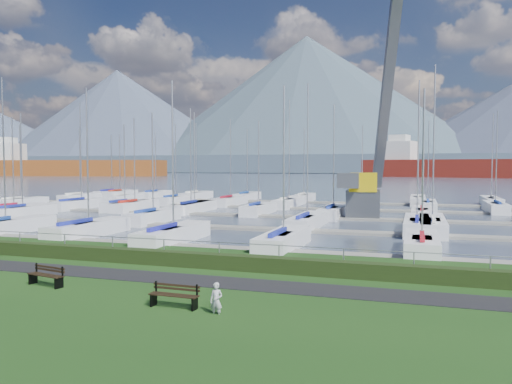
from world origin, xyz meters
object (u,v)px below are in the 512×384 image
at_px(bench_left, 47,276).
at_px(person, 216,296).
at_px(bench_right, 174,296).
at_px(crane, 370,161).

bearing_deg(bench_left, person, 1.31).
xyz_separation_m(bench_right, crane, (3.43, 35.37, 4.91)).
relative_size(bench_right, person, 1.50).
bearing_deg(person, crane, 91.31).
bearing_deg(crane, bench_right, -99.70).
distance_m(bench_left, person, 8.24).
relative_size(bench_right, crane, 0.08).
height_order(bench_right, person, person).
xyz_separation_m(bench_left, person, (8.10, -1.48, 0.19)).
bearing_deg(crane, bench_left, -110.25).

